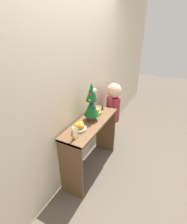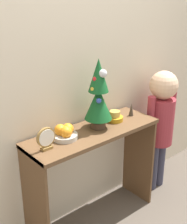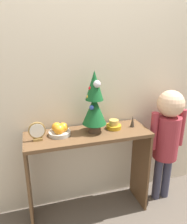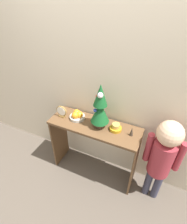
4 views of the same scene
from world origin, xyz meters
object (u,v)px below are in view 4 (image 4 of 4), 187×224
at_px(mini_tree, 100,107).
at_px(fruit_bowl, 77,115).
at_px(figurine, 132,132).
at_px(desk_clock, 62,112).
at_px(singing_bowl, 116,128).
at_px(child_figure, 163,154).

relative_size(mini_tree, fruit_bowl, 2.91).
bearing_deg(figurine, desk_clock, -177.43).
relative_size(singing_bowl, child_figure, 0.12).
height_order(desk_clock, figurine, desk_clock).
distance_m(mini_tree, figurine, 0.41).
height_order(singing_bowl, figurine, figurine).
bearing_deg(child_figure, singing_bowl, 174.05).
bearing_deg(singing_bowl, desk_clock, -175.85).
bearing_deg(mini_tree, child_figure, -3.37).
bearing_deg(figurine, child_figure, -7.26).
relative_size(figurine, child_figure, 0.09).
relative_size(desk_clock, child_figure, 0.13).
height_order(mini_tree, fruit_bowl, mini_tree).
relative_size(desk_clock, figurine, 1.46).
xyz_separation_m(singing_bowl, desk_clock, (-0.66, -0.05, 0.04)).
bearing_deg(child_figure, fruit_bowl, 176.73).
xyz_separation_m(mini_tree, fruit_bowl, (-0.29, 0.02, -0.21)).
distance_m(mini_tree, desk_clock, 0.51).
relative_size(singing_bowl, figurine, 1.26).
bearing_deg(figurine, singing_bowl, 176.65).
bearing_deg(desk_clock, fruit_bowl, 15.63).
bearing_deg(fruit_bowl, desk_clock, -164.37).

